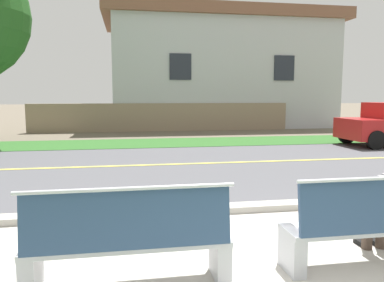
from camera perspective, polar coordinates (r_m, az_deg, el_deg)
The scene contains 10 objects.
ground_plane at distance 11.31m, azimuth -3.34°, elevation -2.20°, with size 140.00×140.00×0.00m, color #665B4C.
sidewalk_pavement at distance 4.12m, azimuth 9.29°, elevation -18.82°, with size 44.00×3.60×0.01m, color #B7B2A8.
curb_edge at distance 5.86m, azimuth 2.98°, elevation -10.33°, with size 44.00×0.30×0.11m, color #ADA89E.
street_asphalt at distance 9.85m, azimuth -2.36°, elevation -3.54°, with size 52.00×8.00×0.01m, color #515156.
road_centre_line at distance 9.85m, azimuth -2.36°, elevation -3.52°, with size 48.00×0.14×0.01m, color #E0CC4C.
far_verge_grass at distance 14.32m, azimuth -4.71°, elevation -0.26°, with size 48.00×2.80×0.02m, color #2D6026.
bench_left at distance 3.61m, azimuth -9.51°, elevation -14.84°, with size 1.89×0.48×1.01m.
bench_right at distance 4.38m, azimuth 26.06°, elevation -11.49°, with size 1.89×0.48×1.01m.
garden_wall at distance 19.08m, azimuth -4.46°, elevation 3.62°, with size 13.00×0.36×1.40m, color gray.
house_across_street at distance 22.87m, azimuth 4.04°, elevation 10.61°, with size 13.21×6.91×6.46m.
Camera 1 is at (-1.24, -3.10, 1.79)m, focal length 35.21 mm.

